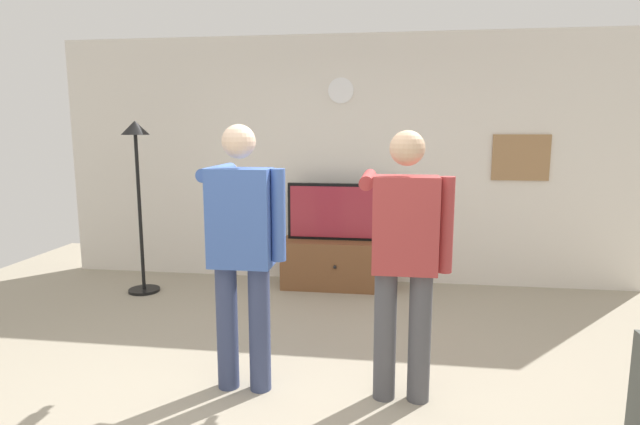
{
  "coord_description": "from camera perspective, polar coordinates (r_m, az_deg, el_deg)",
  "views": [
    {
      "loc": [
        0.55,
        -2.74,
        1.7
      ],
      "look_at": [
        -0.0,
        1.2,
        1.05
      ],
      "focal_mm": 28.84,
      "sensor_mm": 36.0,
      "label": 1
    }
  ],
  "objects": [
    {
      "name": "person_standing_nearer_couch",
      "position": [
        3.19,
        9.34,
        -4.38
      ],
      "size": [
        0.57,
        0.78,
        1.69
      ],
      "color": "#4C4C51",
      "rests_on": "ground_plane"
    },
    {
      "name": "tv_stand",
      "position": [
        5.56,
        1.91,
        -5.73
      ],
      "size": [
        1.18,
        0.45,
        0.52
      ],
      "color": "brown",
      "rests_on": "ground_plane"
    },
    {
      "name": "person_standing_nearer_lamp",
      "position": [
        3.32,
        -8.67,
        -3.45
      ],
      "size": [
        0.58,
        0.78,
        1.73
      ],
      "color": "#384266",
      "rests_on": "ground_plane"
    },
    {
      "name": "back_wall",
      "position": [
        5.73,
        2.5,
        5.77
      ],
      "size": [
        6.4,
        0.1,
        2.7
      ],
      "primitive_type": "cube",
      "color": "silver",
      "rests_on": "ground_plane"
    },
    {
      "name": "floor_lamp",
      "position": [
        5.56,
        -19.6,
        4.35
      ],
      "size": [
        0.32,
        0.32,
        1.78
      ],
      "color": "black",
      "rests_on": "ground_plane"
    },
    {
      "name": "framed_picture",
      "position": [
        5.8,
        21.38,
        5.7
      ],
      "size": [
        0.58,
        0.04,
        0.48
      ],
      "primitive_type": "cube",
      "color": "#997047"
    },
    {
      "name": "television",
      "position": [
        5.49,
        2.0,
        0.08
      ],
      "size": [
        1.08,
        0.07,
        0.61
      ],
      "color": "black",
      "rests_on": "tv_stand"
    },
    {
      "name": "wall_clock",
      "position": [
        5.68,
        2.34,
        13.37
      ],
      "size": [
        0.27,
        0.03,
        0.27
      ],
      "primitive_type": "cylinder",
      "rotation": [
        1.57,
        0.0,
        0.0
      ],
      "color": "white"
    },
    {
      "name": "ground_plane",
      "position": [
        3.28,
        -3.08,
        -22.02
      ],
      "size": [
        8.4,
        8.4,
        0.0
      ],
      "primitive_type": "plane",
      "color": "#9E937F"
    }
  ]
}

